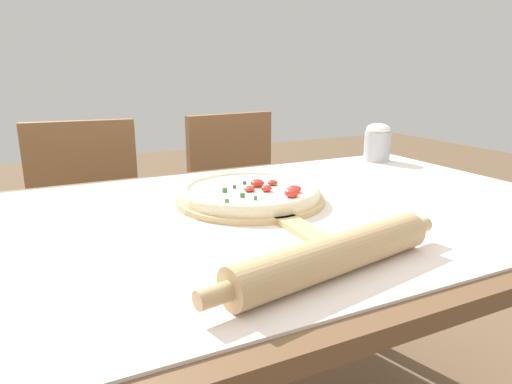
{
  "coord_description": "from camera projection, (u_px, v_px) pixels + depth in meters",
  "views": [
    {
      "loc": [
        -0.47,
        -0.82,
        1.06
      ],
      "look_at": [
        -0.04,
        0.05,
        0.79
      ],
      "focal_mm": 32.0,
      "sensor_mm": 36.0,
      "label": 1
    }
  ],
  "objects": [
    {
      "name": "chair_left",
      "position": [
        88.0,
        229.0,
        1.61
      ],
      "size": [
        0.44,
        0.44,
        0.88
      ],
      "rotation": [
        0.0,
        0.0,
        -0.11
      ],
      "color": "brown",
      "rests_on": "ground_plane"
    },
    {
      "name": "dining_table",
      "position": [
        282.0,
        256.0,
        1.01
      ],
      "size": [
        1.4,
        0.91,
        0.76
      ],
      "color": "brown",
      "rests_on": "ground_plane"
    },
    {
      "name": "rolling_pin",
      "position": [
        334.0,
        255.0,
        0.66
      ],
      "size": [
        0.45,
        0.13,
        0.06
      ],
      "rotation": [
        0.0,
        0.0,
        0.18
      ],
      "color": "tan",
      "rests_on": "towel_cloth"
    },
    {
      "name": "flour_cup",
      "position": [
        377.0,
        142.0,
        1.48
      ],
      "size": [
        0.08,
        0.08,
        0.12
      ],
      "color": "#B2B7BC",
      "rests_on": "towel_cloth"
    },
    {
      "name": "towel_cloth",
      "position": [
        283.0,
        210.0,
        0.98
      ],
      "size": [
        1.32,
        0.83,
        0.0
      ],
      "color": "silver",
      "rests_on": "dining_table"
    },
    {
      "name": "chair_right",
      "position": [
        242.0,
        207.0,
        1.87
      ],
      "size": [
        0.44,
        0.44,
        0.88
      ],
      "rotation": [
        0.0,
        0.0,
        0.11
      ],
      "color": "brown",
      "rests_on": "ground_plane"
    },
    {
      "name": "pizza_peel",
      "position": [
        254.0,
        201.0,
        1.02
      ],
      "size": [
        0.34,
        0.51,
        0.01
      ],
      "color": "tan",
      "rests_on": "towel_cloth"
    },
    {
      "name": "pizza",
      "position": [
        251.0,
        191.0,
        1.03
      ],
      "size": [
        0.31,
        0.31,
        0.04
      ],
      "color": "beige",
      "rests_on": "pizza_peel"
    }
  ]
}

